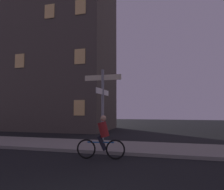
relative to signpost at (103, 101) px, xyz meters
name	(u,v)px	position (x,y,z in m)	size (l,w,h in m)	color
sidewalk_kerb	(135,148)	(1.26, 1.03, -2.15)	(40.00, 3.01, 0.14)	gray
signpost	(103,101)	(0.00, 0.00, 0.00)	(1.69, 1.74, 3.46)	gray
cyclist	(102,139)	(0.38, -1.24, -1.47)	(1.81, 0.38, 1.61)	black
building_left_block	(42,34)	(-9.42, 9.34, 7.34)	(13.93, 6.40, 19.12)	#4C443D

